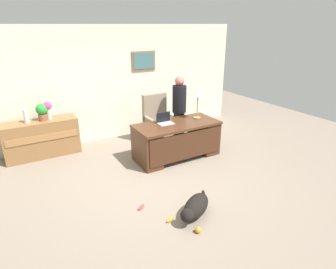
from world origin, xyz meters
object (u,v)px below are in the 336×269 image
at_px(laptop, 165,121).
at_px(person_standing, 179,110).
at_px(credenza, 42,139).
at_px(dog_lying, 195,207).
at_px(dog_toy_ball, 198,230).
at_px(vase_with_flowers, 48,108).
at_px(dog_toy_bone, 170,219).
at_px(armchair, 158,122).
at_px(desk_lamp, 198,94).
at_px(potted_plant, 42,111).
at_px(desk, 177,139).
at_px(vase_empty, 26,116).
at_px(dog_toy_plush, 141,207).

bearing_deg(laptop, person_standing, 37.25).
xyz_separation_m(credenza, dog_lying, (1.62, -3.41, -0.24)).
height_order(laptop, dog_toy_ball, laptop).
relative_size(vase_with_flowers, dog_toy_bone, 2.42).
relative_size(armchair, dog_lying, 1.64).
bearing_deg(armchair, dog_lying, -107.65).
xyz_separation_m(credenza, vase_with_flowers, (0.22, 0.00, 0.64)).
relative_size(laptop, desk_lamp, 0.47).
distance_m(armchair, potted_plant, 2.54).
relative_size(desk, vase_empty, 6.29).
height_order(laptop, dog_toy_bone, laptop).
relative_size(dog_lying, dog_toy_plush, 4.39).
distance_m(armchair, vase_empty, 2.83).
height_order(credenza, dog_toy_plush, credenza).
height_order(armchair, person_standing, person_standing).
distance_m(armchair, dog_toy_ball, 3.35).
distance_m(vase_empty, dog_toy_plush, 3.22).
xyz_separation_m(person_standing, potted_plant, (-2.86, 0.86, 0.17)).
height_order(credenza, potted_plant, potted_plant).
bearing_deg(credenza, vase_empty, 179.65).
height_order(laptop, vase_empty, vase_empty).
bearing_deg(dog_toy_plush, dog_lying, -43.37).
bearing_deg(dog_toy_ball, dog_toy_bone, 116.13).
relative_size(desk_lamp, dog_toy_bone, 4.23).
xyz_separation_m(laptop, vase_with_flowers, (-2.04, 1.38, 0.22)).
distance_m(credenza, person_standing, 3.10).
distance_m(credenza, dog_toy_plush, 3.03).
relative_size(laptop, potted_plant, 0.89).
bearing_deg(vase_with_flowers, credenza, -179.64).
bearing_deg(dog_toy_plush, desk, 41.30).
xyz_separation_m(dog_toy_bone, dog_toy_plush, (-0.24, 0.49, 0.00)).
relative_size(desk_lamp, dog_toy_plush, 4.18).
xyz_separation_m(dog_lying, desk_lamp, (1.43, 1.98, 1.15)).
relative_size(person_standing, potted_plant, 4.46).
xyz_separation_m(desk, person_standing, (0.47, 0.68, 0.41)).
bearing_deg(vase_with_flowers, desk, -34.37).
height_order(credenza, armchair, armchair).
bearing_deg(dog_lying, desk_lamp, 54.16).
relative_size(desk_lamp, potted_plant, 1.89).
bearing_deg(laptop, dog_lying, -107.51).
bearing_deg(credenza, dog_lying, -64.63).
distance_m(desk, credenza, 2.92).
bearing_deg(desk_lamp, dog_toy_bone, -133.67).
height_order(person_standing, laptop, person_standing).
bearing_deg(vase_with_flowers, armchair, -14.68).
relative_size(desk, credenza, 1.18).
xyz_separation_m(dog_lying, dog_toy_plush, (-0.61, 0.58, -0.13)).
bearing_deg(dog_toy_bone, desk_lamp, 46.33).
relative_size(credenza, dog_toy_bone, 9.39).
distance_m(desk_lamp, dog_toy_ball, 3.08).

